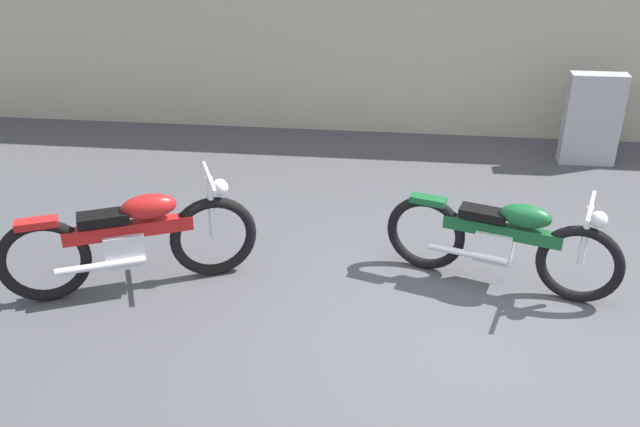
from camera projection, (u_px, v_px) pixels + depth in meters
ground_plane at (466, 331)px, 5.84m from camera, size 40.00×40.00×0.00m
building_wall at (453, 20)px, 9.01m from camera, size 18.00×0.30×2.90m
stone_marker at (592, 119)px, 8.51m from camera, size 0.64×0.21×1.10m
motorcycle_red at (132, 239)px, 6.19m from camera, size 2.05×1.03×0.98m
motorcycle_green at (503, 240)px, 6.24m from camera, size 1.97×0.82×0.91m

